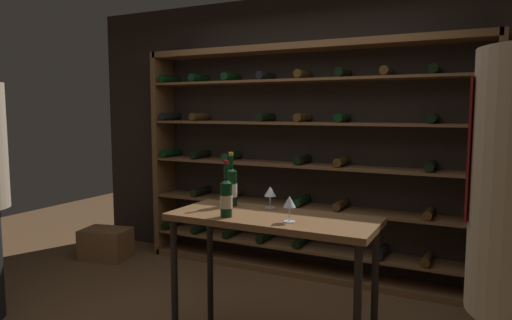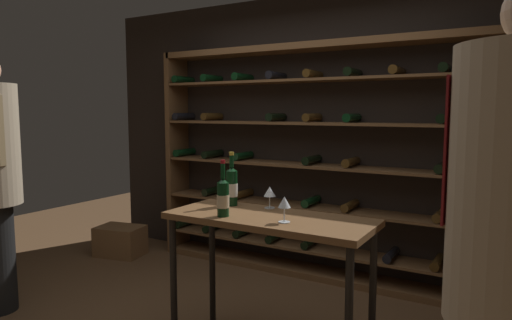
% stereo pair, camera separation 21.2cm
% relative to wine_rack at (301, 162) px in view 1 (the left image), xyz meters
% --- Properties ---
extents(back_wall, '(4.96, 0.10, 2.65)m').
position_rel_wine_rack_xyz_m(back_wall, '(-0.03, 0.21, 0.25)').
color(back_wall, black).
rests_on(back_wall, ground).
extents(wine_rack, '(3.28, 0.32, 2.16)m').
position_rel_wine_rack_xyz_m(wine_rack, '(0.00, 0.00, 0.00)').
color(wine_rack, brown).
rests_on(wine_rack, ground).
extents(tasting_table, '(1.28, 0.53, 0.91)m').
position_rel_wine_rack_xyz_m(tasting_table, '(0.39, -1.50, -0.27)').
color(tasting_table, brown).
rests_on(tasting_table, ground).
extents(wine_crate, '(0.54, 0.43, 0.31)m').
position_rel_wine_rack_xyz_m(wine_crate, '(-1.99, -0.50, -0.92)').
color(wine_crate, brown).
rests_on(wine_crate, ground).
extents(wine_bottle_black_capsule, '(0.08, 0.08, 0.36)m').
position_rel_wine_rack_xyz_m(wine_bottle_black_capsule, '(0.02, -1.35, -0.03)').
color(wine_bottle_black_capsule, black).
rests_on(wine_bottle_black_capsule, tasting_table).
extents(wine_bottle_red_label, '(0.08, 0.08, 0.35)m').
position_rel_wine_rack_xyz_m(wine_bottle_red_label, '(0.15, -1.65, -0.04)').
color(wine_bottle_red_label, black).
rests_on(wine_bottle_red_label, tasting_table).
extents(wine_glass_stemmed_center, '(0.07, 0.07, 0.15)m').
position_rel_wine_rack_xyz_m(wine_glass_stemmed_center, '(0.55, -1.60, -0.05)').
color(wine_glass_stemmed_center, silver).
rests_on(wine_glass_stemmed_center, tasting_table).
extents(wine_glass_stemmed_left, '(0.08, 0.08, 0.14)m').
position_rel_wine_rack_xyz_m(wine_glass_stemmed_left, '(0.29, -1.30, -0.06)').
color(wine_glass_stemmed_left, silver).
rests_on(wine_glass_stemmed_left, tasting_table).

